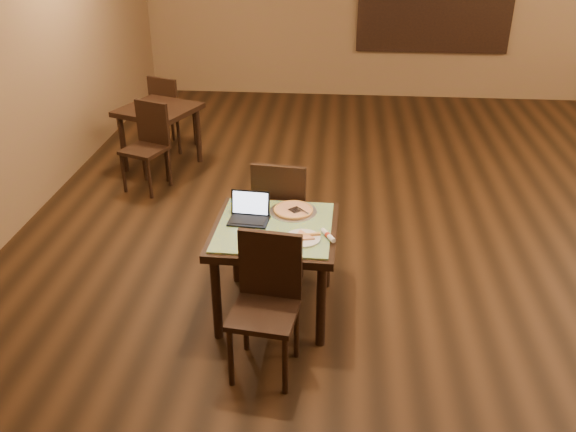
# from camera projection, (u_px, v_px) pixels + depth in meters

# --- Properties ---
(ground) EXTENTS (10.00, 10.00, 0.00)m
(ground) POSITION_uv_depth(u_px,v_px,m) (431.00, 255.00, 5.61)
(ground) COLOR black
(ground) RESTS_ON ground
(wall_back) EXTENTS (8.00, 0.02, 3.00)m
(wall_back) POSITION_uv_depth(u_px,v_px,m) (402.00, 0.00, 9.30)
(wall_back) COLOR #855F43
(wall_back) RESTS_ON ground
(tiled_table) EXTENTS (0.94, 0.94, 0.76)m
(tiled_table) POSITION_uv_depth(u_px,v_px,m) (275.00, 238.00, 4.56)
(tiled_table) COLOR black
(tiled_table) RESTS_ON ground
(chair_main_near) EXTENTS (0.48, 0.48, 1.00)m
(chair_main_near) POSITION_uv_depth(u_px,v_px,m) (267.00, 296.00, 4.07)
(chair_main_near) COLOR black
(chair_main_near) RESTS_ON ground
(chair_main_far) EXTENTS (0.49, 0.49, 1.03)m
(chair_main_far) POSITION_uv_depth(u_px,v_px,m) (281.00, 210.00, 5.14)
(chair_main_far) COLOR black
(chair_main_far) RESTS_ON ground
(laptop) EXTENTS (0.31, 0.25, 0.20)m
(laptop) POSITION_uv_depth(u_px,v_px,m) (250.00, 212.00, 4.59)
(laptop) COLOR black
(laptop) RESTS_ON tiled_table
(plate) EXTENTS (0.26, 0.26, 0.01)m
(plate) POSITION_uv_depth(u_px,v_px,m) (303.00, 238.00, 4.34)
(plate) COLOR white
(plate) RESTS_ON tiled_table
(pizza_slice) EXTENTS (0.23, 0.23, 0.02)m
(pizza_slice) POSITION_uv_depth(u_px,v_px,m) (303.00, 237.00, 4.33)
(pizza_slice) COLOR #F6E2A4
(pizza_slice) RESTS_ON plate
(pizza_pan) EXTENTS (0.37, 0.37, 0.01)m
(pizza_pan) POSITION_uv_depth(u_px,v_px,m) (293.00, 211.00, 4.72)
(pizza_pan) COLOR silver
(pizza_pan) RESTS_ON tiled_table
(pizza_whole) EXTENTS (0.31, 0.31, 0.02)m
(pizza_whole) POSITION_uv_depth(u_px,v_px,m) (293.00, 210.00, 4.71)
(pizza_whole) COLOR #F6E2A4
(pizza_whole) RESTS_ON pizza_pan
(spatula) EXTENTS (0.21, 0.22, 0.01)m
(spatula) POSITION_uv_depth(u_px,v_px,m) (296.00, 210.00, 4.69)
(spatula) COLOR silver
(spatula) RESTS_ON pizza_whole
(napkin_roll) EXTENTS (0.12, 0.17, 0.04)m
(napkin_roll) POSITION_uv_depth(u_px,v_px,m) (328.00, 235.00, 4.35)
(napkin_roll) COLOR white
(napkin_roll) RESTS_ON tiled_table
(other_table_b) EXTENTS (1.03, 1.03, 0.74)m
(other_table_b) POSITION_uv_depth(u_px,v_px,m) (159.00, 118.00, 7.14)
(other_table_b) COLOR black
(other_table_b) RESTS_ON ground
(other_table_b_chair_near) EXTENTS (0.54, 0.54, 0.96)m
(other_table_b_chair_near) POSITION_uv_depth(u_px,v_px,m) (148.00, 141.00, 6.68)
(other_table_b_chair_near) COLOR black
(other_table_b_chair_near) RESTS_ON ground
(other_table_b_chair_far) EXTENTS (0.54, 0.54, 0.96)m
(other_table_b_chair_far) POSITION_uv_depth(u_px,v_px,m) (169.00, 109.00, 7.68)
(other_table_b_chair_far) COLOR black
(other_table_b_chair_far) RESTS_ON ground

